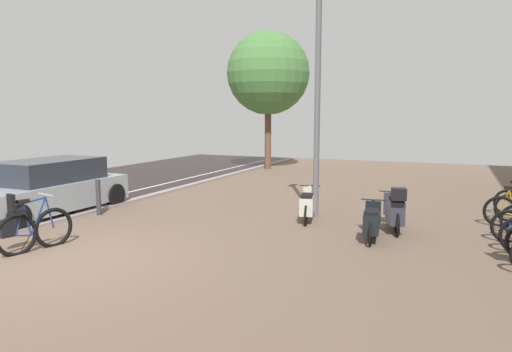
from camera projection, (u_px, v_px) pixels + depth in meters
ground at (135, 272)px, 7.45m from camera, size 21.00×40.00×0.13m
bicycle_foreground at (32, 229)px, 8.51m from camera, size 0.82×1.47×1.15m
scooter_near at (395, 210)px, 9.88m from camera, size 0.72×1.70×1.04m
scooter_mid at (308, 205)px, 10.93m from camera, size 0.69×1.76×0.77m
scooter_far at (372, 222)px, 9.23m from camera, size 0.54×1.64×0.74m
parked_car_near at (47, 188)px, 11.58m from camera, size 1.91×4.16×1.38m
lamp_post at (318, 77)px, 10.97m from camera, size 0.20×0.52×6.14m
street_tree at (268, 73)px, 21.05m from camera, size 3.76×3.76×6.28m
bollard_far at (98, 197)px, 11.56m from camera, size 0.12×0.12×0.89m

